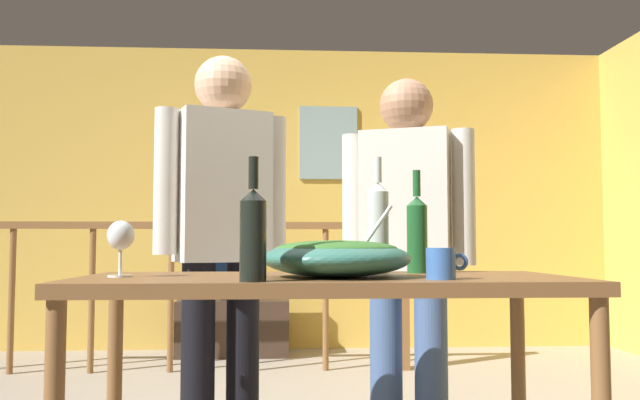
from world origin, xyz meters
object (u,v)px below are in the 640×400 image
at_px(person_standing_left, 222,227).
at_px(person_standing_right, 407,241).
at_px(flat_screen_tv, 234,273).
at_px(wine_glass, 121,238).
at_px(framed_picture, 328,143).
at_px(serving_table, 326,304).
at_px(wine_bottle_clear, 378,225).
at_px(stair_railing, 242,273).
at_px(tv_console, 233,327).
at_px(wine_bottle_green, 417,232).
at_px(salad_bowl, 337,256).
at_px(wine_bottle_dark, 253,232).
at_px(mug_blue, 442,264).

relative_size(person_standing_left, person_standing_right, 1.05).
xyz_separation_m(flat_screen_tv, wine_glass, (-0.09, -3.46, 0.26)).
distance_m(framed_picture, person_standing_left, 3.31).
bearing_deg(serving_table, wine_bottle_clear, 47.67).
distance_m(stair_railing, person_standing_right, 2.31).
height_order(framed_picture, person_standing_left, framed_picture).
bearing_deg(wine_glass, tv_console, 88.45).
height_order(flat_screen_tv, wine_glass, wine_glass).
xyz_separation_m(stair_railing, tv_console, (-0.10, 0.69, -0.47)).
bearing_deg(framed_picture, person_standing_left, -101.68).
xyz_separation_m(wine_glass, wine_bottle_clear, (0.80, 0.22, 0.04)).
distance_m(flat_screen_tv, person_standing_left, 2.84).
height_order(stair_railing, flat_screen_tv, stair_railing).
bearing_deg(wine_bottle_green, tv_console, 104.31).
bearing_deg(salad_bowl, person_standing_left, 120.25).
relative_size(salad_bowl, person_standing_right, 0.28).
height_order(flat_screen_tv, salad_bowl, salad_bowl).
xyz_separation_m(flat_screen_tv, person_standing_right, (0.89, -2.82, 0.25)).
distance_m(wine_glass, person_standing_right, 1.17).
xyz_separation_m(tv_console, person_standing_left, (0.15, -2.85, 0.75)).
xyz_separation_m(stair_railing, wine_bottle_dark, (0.20, -3.06, 0.24)).
height_order(serving_table, salad_bowl, salad_bowl).
distance_m(stair_railing, mug_blue, 3.07).
relative_size(tv_console, serving_table, 0.61).
distance_m(framed_picture, wine_bottle_clear, 3.65).
relative_size(framed_picture, salad_bowl, 1.46).
distance_m(framed_picture, flat_screen_tv, 1.42).
xyz_separation_m(salad_bowl, mug_blue, (0.28, -0.14, -0.02)).
relative_size(framed_picture, person_standing_right, 0.41).
xyz_separation_m(wine_bottle_dark, mug_blue, (0.52, 0.08, -0.08)).
bearing_deg(wine_bottle_green, wine_glass, -167.46).
bearing_deg(wine_bottle_green, mug_blue, -91.93).
xyz_separation_m(flat_screen_tv, salad_bowl, (0.54, -3.50, 0.21)).
bearing_deg(wine_bottle_clear, person_standing_left, 143.55).
bearing_deg(tv_console, person_standing_left, -87.04).
relative_size(salad_bowl, wine_glass, 2.62).
bearing_deg(salad_bowl, wine_bottle_dark, -137.13).
distance_m(salad_bowl, wine_bottle_dark, 0.33).
bearing_deg(flat_screen_tv, salad_bowl, -81.16).
distance_m(stair_railing, salad_bowl, 2.88).
height_order(salad_bowl, wine_glass, salad_bowl).
distance_m(flat_screen_tv, wine_glass, 3.47).
xyz_separation_m(serving_table, person_standing_right, (0.37, 0.62, 0.19)).
distance_m(framed_picture, person_standing_right, 3.26).
xyz_separation_m(serving_table, wine_glass, (-0.61, -0.02, 0.20)).
xyz_separation_m(tv_console, flat_screen_tv, (0.00, -0.03, 0.44)).
xyz_separation_m(framed_picture, wine_bottle_dark, (-0.49, -4.04, -0.85)).
xyz_separation_m(framed_picture, wine_bottle_green, (0.04, -3.57, -0.84)).
bearing_deg(stair_railing, wine_bottle_clear, -76.80).
distance_m(wine_bottle_dark, wine_bottle_clear, 0.63).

